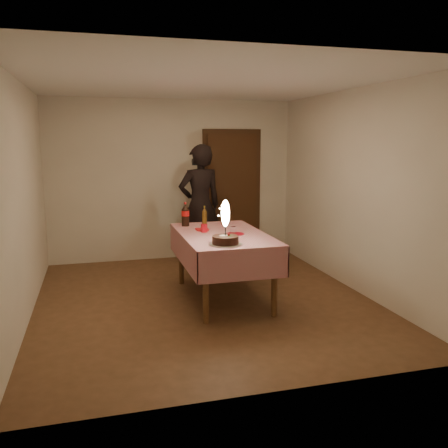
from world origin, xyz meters
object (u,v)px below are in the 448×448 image
at_px(cola_bottle, 185,215).
at_px(red_cup, 204,228).
at_px(clear_cup, 233,230).
at_px(amber_bottle_left, 204,216).
at_px(birthday_cake, 225,234).
at_px(amber_bottle_right, 223,215).
at_px(red_plate, 235,234).
at_px(dining_table, 223,242).
at_px(photographer, 200,205).

bearing_deg(cola_bottle, red_cup, -73.70).
height_order(clear_cup, amber_bottle_left, amber_bottle_left).
distance_m(red_cup, clear_cup, 0.37).
height_order(birthday_cake, amber_bottle_right, birthday_cake).
bearing_deg(red_plate, amber_bottle_right, 85.84).
distance_m(birthday_cake, red_cup, 0.74).
height_order(dining_table, birthday_cake, birthday_cake).
bearing_deg(amber_bottle_left, birthday_cake, -92.45).
xyz_separation_m(amber_bottle_left, photographer, (0.16, 1.02, 0.00)).
distance_m(cola_bottle, photographer, 1.13).
relative_size(birthday_cake, amber_bottle_left, 1.91).
relative_size(amber_bottle_right, photographer, 0.14).
bearing_deg(dining_table, amber_bottle_left, 97.11).
height_order(amber_bottle_left, amber_bottle_right, same).
relative_size(dining_table, cola_bottle, 5.42).
xyz_separation_m(birthday_cake, red_plate, (0.27, 0.51, -0.11)).
relative_size(clear_cup, cola_bottle, 0.28).
bearing_deg(red_plate, photographer, 91.56).
relative_size(dining_table, clear_cup, 19.11).
relative_size(red_plate, photographer, 0.12).
bearing_deg(birthday_cake, red_plate, 62.72).
height_order(red_cup, clear_cup, red_cup).
height_order(clear_cup, amber_bottle_right, amber_bottle_right).
bearing_deg(clear_cup, photographer, 91.07).
bearing_deg(cola_bottle, red_plate, -55.87).
relative_size(birthday_cake, amber_bottle_right, 1.91).
xyz_separation_m(birthday_cake, clear_cup, (0.25, 0.55, -0.07)).
xyz_separation_m(birthday_cake, red_cup, (-0.07, 0.73, -0.06)).
xyz_separation_m(red_cup, photographer, (0.29, 1.53, 0.07)).
relative_size(red_cup, amber_bottle_left, 0.39).
height_order(birthday_cake, red_cup, birthday_cake).
bearing_deg(clear_cup, amber_bottle_right, 84.40).
xyz_separation_m(birthday_cake, cola_bottle, (-0.21, 1.22, 0.04)).
relative_size(birthday_cake, cola_bottle, 1.54).
xyz_separation_m(clear_cup, amber_bottle_left, (-0.20, 0.70, 0.07)).
bearing_deg(cola_bottle, amber_bottle_left, 5.11).
bearing_deg(red_plate, clear_cup, 116.46).
distance_m(red_cup, cola_bottle, 0.52).
bearing_deg(red_plate, red_cup, 146.90).
distance_m(birthday_cake, clear_cup, 0.60).
height_order(birthday_cake, amber_bottle_left, birthday_cake).
relative_size(birthday_cake, clear_cup, 5.42).
distance_m(clear_cup, amber_bottle_left, 0.73).
xyz_separation_m(amber_bottle_left, amber_bottle_right, (0.27, 0.01, 0.00)).
bearing_deg(red_cup, dining_table, -34.10).
xyz_separation_m(red_cup, clear_cup, (0.32, -0.19, -0.01)).
distance_m(red_plate, clear_cup, 0.05).
distance_m(dining_table, photographer, 1.69).
height_order(red_cup, amber_bottle_left, amber_bottle_left).
bearing_deg(birthday_cake, dining_table, 77.35).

